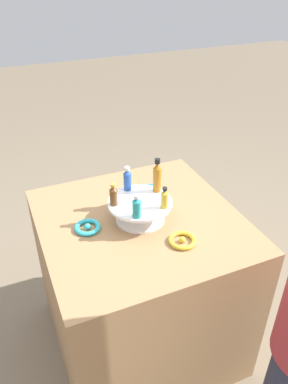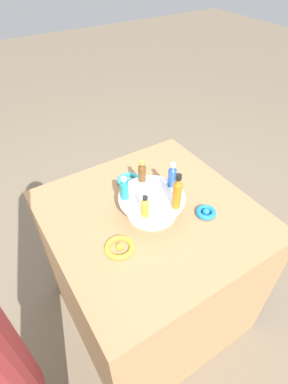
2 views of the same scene
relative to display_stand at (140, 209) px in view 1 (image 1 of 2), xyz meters
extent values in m
plane|color=#756651|center=(0.00, 0.00, -0.82)|extent=(12.00, 12.00, 0.00)
cube|color=#9E754C|center=(0.00, 0.00, -0.44)|extent=(0.82, 0.82, 0.77)
cylinder|color=white|center=(0.00, 0.00, -0.05)|extent=(0.20, 0.20, 0.01)
cylinder|color=white|center=(0.00, 0.00, -0.01)|extent=(0.11, 0.11, 0.07)
cylinder|color=white|center=(0.00, 0.00, 0.03)|extent=(0.26, 0.26, 0.01)
cylinder|color=teal|center=(0.09, -0.05, 0.07)|extent=(0.03, 0.03, 0.07)
cone|color=teal|center=(0.09, -0.05, 0.11)|extent=(0.03, 0.03, 0.02)
cylinder|color=silver|center=(0.09, -0.05, 0.13)|extent=(0.02, 0.02, 0.01)
cylinder|color=gold|center=(0.08, 0.07, 0.07)|extent=(0.03, 0.03, 0.07)
cone|color=gold|center=(0.08, 0.07, 0.11)|extent=(0.03, 0.03, 0.01)
cylinder|color=black|center=(0.08, 0.07, 0.12)|extent=(0.02, 0.02, 0.01)
cylinder|color=#AD6B19|center=(-0.04, 0.10, 0.09)|extent=(0.03, 0.03, 0.11)
cone|color=#AD6B19|center=(-0.04, 0.10, 0.16)|extent=(0.03, 0.03, 0.02)
cylinder|color=black|center=(-0.04, 0.10, 0.18)|extent=(0.02, 0.02, 0.02)
cylinder|color=#234CAD|center=(-0.10, -0.01, 0.08)|extent=(0.03, 0.03, 0.08)
cone|color=#234CAD|center=(-0.10, -0.01, 0.12)|extent=(0.03, 0.03, 0.02)
cylinder|color=silver|center=(-0.10, -0.01, 0.14)|extent=(0.02, 0.02, 0.01)
cylinder|color=brown|center=(-0.02, -0.10, 0.07)|extent=(0.03, 0.03, 0.07)
cone|color=brown|center=(-0.02, -0.10, 0.11)|extent=(0.03, 0.03, 0.01)
cylinder|color=#B79338|center=(-0.02, -0.10, 0.13)|extent=(0.02, 0.02, 0.01)
torus|color=blue|center=(-0.18, 0.13, -0.04)|extent=(0.08, 0.08, 0.02)
sphere|color=blue|center=(-0.18, 0.13, -0.04)|extent=(0.03, 0.03, 0.03)
torus|color=#2DB7CC|center=(-0.02, -0.22, -0.04)|extent=(0.10, 0.10, 0.02)
sphere|color=#2DB7CC|center=(-0.02, -0.22, -0.04)|extent=(0.03, 0.03, 0.03)
torus|color=gold|center=(0.20, 0.09, -0.04)|extent=(0.11, 0.11, 0.02)
sphere|color=gold|center=(0.20, 0.09, -0.04)|extent=(0.02, 0.02, 0.02)
camera|label=1|loc=(1.15, -0.47, 0.88)|focal=35.00mm
camera|label=2|loc=(0.48, 0.70, 0.82)|focal=28.00mm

